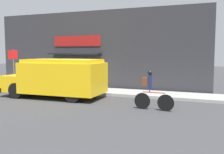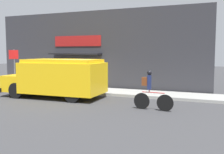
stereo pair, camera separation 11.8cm
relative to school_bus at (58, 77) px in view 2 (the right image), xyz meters
name	(u,v)px [view 2 (the right image)]	position (x,y,z in m)	size (l,w,h in m)	color
ground_plane	(76,94)	(0.25, 1.53, -1.09)	(70.00, 70.00, 0.00)	#38383A
sidewalk	(85,90)	(0.25, 2.57, -1.02)	(28.00, 2.07, 0.15)	#999993
storefront	(93,50)	(0.22, 3.84, 1.49)	(15.03, 0.93, 5.16)	#2D2D33
school_bus	(58,77)	(0.00, 0.00, 0.00)	(5.58, 2.77, 2.08)	yellow
cyclist	(151,91)	(5.40, -1.04, -0.29)	(1.73, 0.21, 1.70)	black
stop_sign_post	(14,62)	(-4.80, 1.93, 0.72)	(0.45, 0.45, 2.49)	slate
trash_bin	(60,80)	(-2.01, 3.25, -0.54)	(0.48, 0.48, 0.81)	slate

